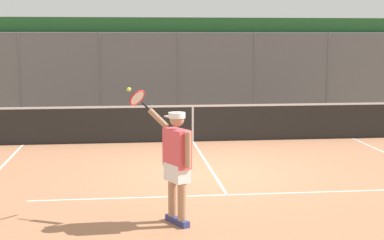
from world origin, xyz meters
The scene contains 5 objects.
ground_plane centered at (0.00, 0.00, 0.00)m, with size 60.00×60.00×0.00m, color #B27551.
court_line_markings centered at (0.00, 2.03, 0.00)m, with size 8.76×9.59×0.01m.
fence_backdrop centered at (0.00, -8.54, 1.67)m, with size 18.43×1.37×3.36m.
tennis_net centered at (0.00, -3.59, 0.49)m, with size 11.26×0.09×1.07m.
tennis_player centered at (1.01, 3.11, 0.97)m, with size 0.92×1.14×1.95m.
Camera 1 is at (1.69, 11.26, 2.71)m, focal length 54.06 mm.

